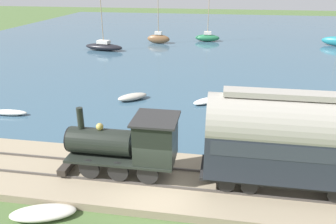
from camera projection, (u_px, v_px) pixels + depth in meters
The scene contains 13 objects.
ground_plane at pixel (154, 198), 15.36m from camera, with size 200.00×200.00×0.00m, color #476033.
harbor_water at pixel (207, 38), 55.52m from camera, with size 80.00×80.00×0.01m.
rail_embankment at pixel (159, 180), 16.34m from camera, with size 5.16×56.00×0.52m.
steam_locomotive at pixel (130, 142), 15.78m from camera, with size 2.19×5.84×3.35m.
passenger_coach at pixel (296, 138), 14.32m from camera, with size 2.47×8.16×4.67m.
sailboat_black at pixel (104, 46), 46.19m from camera, with size 2.66×5.92×9.32m.
sailboat_green at pixel (207, 37), 52.72m from camera, with size 1.51×3.90×9.13m.
sailboat_brown at pixel (158, 38), 51.00m from camera, with size 1.42×3.68×8.96m.
rowboat_mid_harbor at pixel (206, 101), 26.95m from camera, with size 2.55×2.60×0.34m.
rowboat_far_out at pixel (281, 101), 26.68m from camera, with size 2.72×2.46×0.43m.
rowboat_off_pier at pixel (132, 97), 27.56m from camera, with size 2.49×2.69×0.54m.
rowboat_near_shore at pixel (9, 112), 24.56m from camera, with size 0.91×2.83×0.39m.
beached_dinghy at pixel (43, 213), 14.07m from camera, with size 1.88×3.00×0.44m.
Camera 1 is at (-12.38, -2.72, 9.60)m, focal length 35.00 mm.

